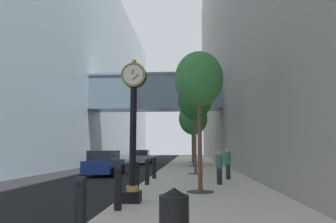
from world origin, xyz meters
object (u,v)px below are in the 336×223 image
object	(u,v)px
bollard_fourth	(147,171)
car_blue_near	(105,163)
street_tree_near	(199,80)
street_tree_mid_far	(193,119)
street_tree_mid_near	(195,101)
trash_bin	(174,218)
pedestrian_walking	(219,166)
bollard_fifth	(154,167)
bollard_second	(118,187)
street_clock	(133,122)
pedestrian_by_clock	(228,163)
bollard_third	(136,177)
bollard_nearest	(81,208)
car_silver_mid	(142,157)
street_tree_far	(192,120)

from	to	relation	value
bollard_fourth	car_blue_near	bearing A→B (deg)	121.71
street_tree_near	street_tree_mid_far	xyz separation A→B (m)	(0.00, 17.05, 0.10)
street_tree_mid_near	trash_bin	size ratio (longest dim) A/B	6.15
pedestrian_walking	trash_bin	bearing A→B (deg)	-100.35
bollard_fifth	car_blue_near	size ratio (longest dim) A/B	0.27
pedestrian_walking	car_blue_near	size ratio (longest dim) A/B	0.36
street_tree_near	bollard_fifth	bearing A→B (deg)	115.48
bollard_second	pedestrian_walking	size ratio (longest dim) A/B	0.75
street_clock	pedestrian_by_clock	world-z (taller)	street_clock
street_clock	pedestrian_walking	world-z (taller)	street_clock
pedestrian_walking	bollard_third	bearing A→B (deg)	-136.65
bollard_nearest	bollard_third	bearing A→B (deg)	90.00
bollard_third	car_blue_near	size ratio (longest dim) A/B	0.27
bollard_third	street_tree_mid_near	xyz separation A→B (m)	(2.46, 9.25, 4.43)
car_silver_mid	bollard_fourth	bearing A→B (deg)	-80.36
pedestrian_walking	street_clock	bearing A→B (deg)	-123.39
street_clock	bollard_fifth	size ratio (longest dim) A/B	3.90
bollard_second	street_tree_far	distance (m)	29.73
trash_bin	bollard_fifth	bearing A→B (deg)	98.27
pedestrian_walking	street_tree_mid_far	bearing A→B (deg)	94.01
bollard_third	street_tree_near	world-z (taller)	street_tree_near
street_clock	car_silver_mid	bearing A→B (deg)	98.31
car_blue_near	street_tree_mid_near	bearing A→B (deg)	-0.18
bollard_nearest	trash_bin	size ratio (longest dim) A/B	1.16
street_tree_mid_far	bollard_fifth	bearing A→B (deg)	-101.69
street_clock	car_blue_near	bearing A→B (deg)	110.36
street_tree_mid_near	pedestrian_by_clock	distance (m)	5.70
bollard_second	street_clock	bearing A→B (deg)	81.89
bollard_second	street_tree_near	world-z (taller)	street_tree_near
bollard_third	street_tree_mid_far	distance (m)	18.39
bollard_nearest	bollard_fifth	size ratio (longest dim) A/B	1.00
bollard_nearest	street_tree_near	bearing A→B (deg)	69.59
street_tree_near	street_tree_far	xyz separation A→B (m)	(-0.00, 25.57, 0.83)
bollard_nearest	pedestrian_walking	size ratio (longest dim) A/B	0.75
bollard_fourth	pedestrian_by_clock	size ratio (longest dim) A/B	0.70
street_tree_far	pedestrian_by_clock	world-z (taller)	street_tree_far
pedestrian_by_clock	bollard_fifth	bearing A→B (deg)	178.04
bollard_fifth	street_tree_mid_far	world-z (taller)	street_tree_mid_far
street_tree_mid_far	street_tree_near	bearing A→B (deg)	-90.00
street_tree_mid_far	street_tree_far	size ratio (longest dim) A/B	0.90
street_tree_far	pedestrian_by_clock	bearing A→B (deg)	-85.13
bollard_third	bollard_fifth	size ratio (longest dim) A/B	1.00
street_tree_mid_far	bollard_second	bearing A→B (deg)	-96.77
street_tree_near	pedestrian_walking	distance (m)	4.61
street_clock	car_silver_mid	world-z (taller)	street_clock
bollard_third	pedestrian_by_clock	world-z (taller)	pedestrian_by_clock
trash_bin	car_blue_near	world-z (taller)	car_blue_near
bollard_second	street_tree_mid_far	world-z (taller)	street_tree_mid_far
pedestrian_by_clock	car_blue_near	world-z (taller)	pedestrian_by_clock
bollard_nearest	car_blue_near	xyz separation A→B (m)	(-3.91, 15.15, 0.06)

